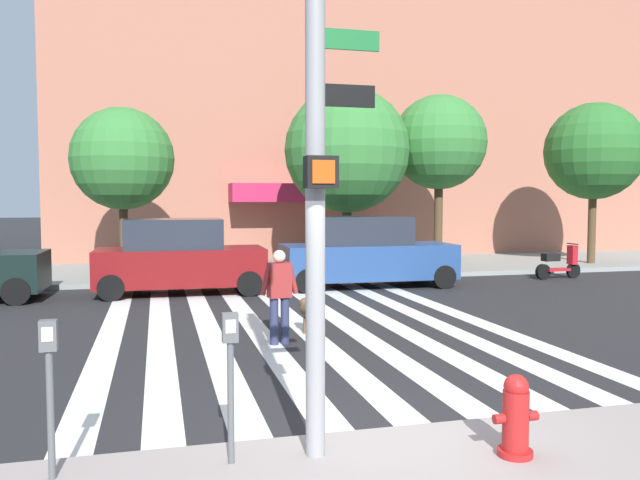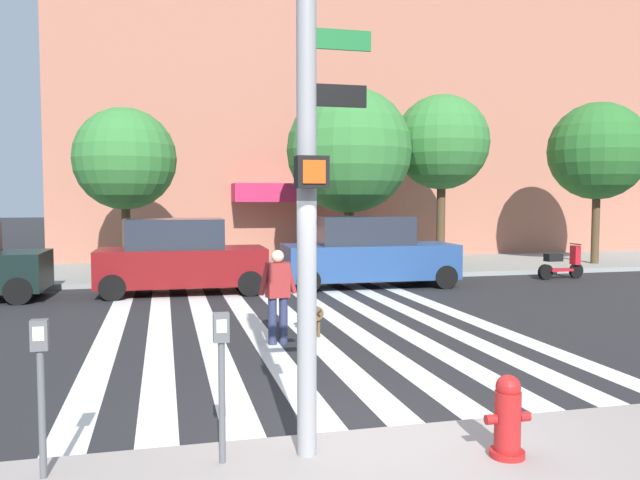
{
  "view_description": "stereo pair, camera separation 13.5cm",
  "coord_description": "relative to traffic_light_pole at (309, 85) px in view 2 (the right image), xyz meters",
  "views": [
    {
      "loc": [
        -2.14,
        -6.07,
        2.52
      ],
      "look_at": [
        1.29,
        7.26,
        1.62
      ],
      "focal_mm": 35.65,
      "sensor_mm": 36.0,
      "label": 1
    },
    {
      "loc": [
        -2.01,
        -6.11,
        2.52
      ],
      "look_at": [
        1.29,
        7.26,
        1.62
      ],
      "focal_mm": 35.65,
      "sensor_mm": 36.0,
      "label": 2
    }
  ],
  "objects": [
    {
      "name": "fire_hydrant",
      "position": [
        1.77,
        -0.44,
        -3.0
      ],
      "size": [
        0.44,
        0.32,
        0.76
      ],
      "color": "#A81B1A",
      "rests_on": "sidewalk_near"
    },
    {
      "name": "apartment_block",
      "position": [
        8.52,
        25.33,
        8.15
      ],
      "size": [
        27.97,
        13.8,
        23.35
      ],
      "color": "#A56450",
      "rests_on": "ground_plane"
    },
    {
      "name": "dog_on_leash",
      "position": [
        1.33,
        5.76,
        -3.08
      ],
      "size": [
        0.35,
        0.97,
        0.65
      ],
      "color": "brown",
      "rests_on": "ground_plane"
    },
    {
      "name": "parked_scooter",
      "position": [
        10.85,
        11.88,
        -3.04
      ],
      "size": [
        1.63,
        0.5,
        1.11
      ],
      "color": "black",
      "rests_on": "ground_plane"
    },
    {
      "name": "street_tree_nearest",
      "position": [
        -2.4,
        14.89,
        0.21
      ],
      "size": [
        3.13,
        3.13,
        5.16
      ],
      "color": "#4C3823",
      "rests_on": "sidewalk_far"
    },
    {
      "name": "sidewalk_far",
      "position": [
        0.74,
        16.14,
        -3.45
      ],
      "size": [
        80.0,
        6.0,
        0.15
      ],
      "primitive_type": "cube",
      "color": "gray",
      "rests_on": "ground_plane"
    },
    {
      "name": "parked_car_behind_first",
      "position": [
        -0.85,
        11.62,
        -2.56
      ],
      "size": [
        4.41,
        2.02,
        1.99
      ],
      "color": "maroon",
      "rests_on": "ground_plane"
    },
    {
      "name": "street_tree_further",
      "position": [
        8.2,
        15.07,
        0.94
      ],
      "size": [
        3.3,
        3.3,
        5.99
      ],
      "color": "#4C3823",
      "rests_on": "sidewalk_far"
    },
    {
      "name": "street_tree_furthest",
      "position": [
        14.09,
        14.56,
        0.71
      ],
      "size": [
        3.53,
        3.53,
        5.86
      ],
      "color": "#4C3823",
      "rests_on": "sidewalk_far"
    },
    {
      "name": "pedestrian_dog_walker",
      "position": [
        0.63,
        5.17,
        -2.59
      ],
      "size": [
        0.71,
        0.3,
        1.64
      ],
      "color": "#282D4C",
      "rests_on": "ground_plane"
    },
    {
      "name": "ground_plane",
      "position": [
        0.74,
        6.85,
        -3.52
      ],
      "size": [
        160.0,
        160.0,
        0.0
      ],
      "primitive_type": "plane",
      "color": "#232326"
    },
    {
      "name": "parking_meter_second_along",
      "position": [
        -2.29,
        0.11,
        -2.49
      ],
      "size": [
        0.14,
        0.11,
        1.36
      ],
      "color": "#515456",
      "rests_on": "sidewalk_near"
    },
    {
      "name": "crosswalk_stripes",
      "position": [
        1.33,
        6.85,
        -3.52
      ],
      "size": [
        7.65,
        11.99,
        0.01
      ],
      "color": "silver",
      "rests_on": "ground_plane"
    },
    {
      "name": "street_tree_middle",
      "position": [
        4.7,
        14.63,
        0.58
      ],
      "size": [
        4.12,
        4.12,
        6.02
      ],
      "color": "#4C3823",
      "rests_on": "sidewalk_far"
    },
    {
      "name": "traffic_light_pole",
      "position": [
        0.0,
        0.0,
        0.0
      ],
      "size": [
        0.74,
        0.46,
        5.8
      ],
      "color": "gray",
      "rests_on": "sidewalk_near"
    },
    {
      "name": "parking_meter_curbside",
      "position": [
        -0.79,
        0.06,
        -2.49
      ],
      "size": [
        0.14,
        0.11,
        1.36
      ],
      "color": "#515456",
      "rests_on": "sidewalk_near"
    },
    {
      "name": "parked_car_third_in_line",
      "position": [
        4.38,
        11.62,
        -2.56
      ],
      "size": [
        4.93,
        1.95,
        2.02
      ],
      "color": "navy",
      "rests_on": "ground_plane"
    }
  ]
}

